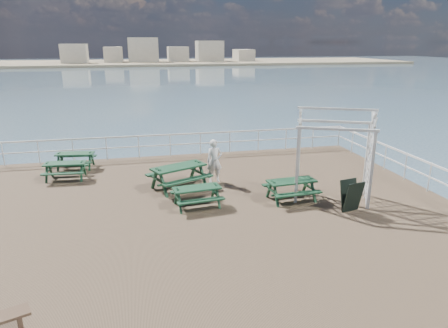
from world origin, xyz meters
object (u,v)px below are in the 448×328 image
picnic_table_d (197,192)px  picnic_table_e (291,186)px  picnic_table_a (65,167)px  picnic_table_c (179,172)px  person (214,161)px  picnic_table_b (75,157)px  trellis_arbor (333,160)px

picnic_table_d → picnic_table_e: size_ratio=0.96×
picnic_table_a → picnic_table_d: size_ratio=0.99×
picnic_table_a → picnic_table_c: 4.78m
picnic_table_e → person: person is taller
picnic_table_a → person: size_ratio=1.00×
picnic_table_c → picnic_table_e: picnic_table_c is taller
picnic_table_c → person: 1.52m
picnic_table_b → trellis_arbor: size_ratio=0.54×
picnic_table_e → person: size_ratio=1.05×
picnic_table_b → picnic_table_c: picnic_table_c is taller
picnic_table_a → person: person is taller
picnic_table_d → picnic_table_e: (3.29, -0.14, 0.03)m
picnic_table_b → picnic_table_e: picnic_table_e is taller
picnic_table_c → person: person is taller
picnic_table_d → person: 2.55m
picnic_table_d → person: person is taller
picnic_table_b → picnic_table_d: 7.01m
picnic_table_b → trellis_arbor: bearing=-24.3°
picnic_table_a → picnic_table_b: size_ratio=0.97×
trellis_arbor → picnic_table_b: bearing=173.0°
picnic_table_a → person: 6.00m
picnic_table_b → picnic_table_e: 9.54m
picnic_table_b → picnic_table_c: (4.13, -3.47, 0.14)m
picnic_table_a → picnic_table_b: (0.20, 1.44, -0.00)m
picnic_table_c → person: (1.44, 0.42, 0.22)m
person → picnic_table_c: bearing=-166.9°
trellis_arbor → person: 4.52m
picnic_table_a → picnic_table_d: 6.13m
picnic_table_d → trellis_arbor: size_ratio=0.53×
picnic_table_c → picnic_table_d: 1.93m
picnic_table_a → trellis_arbor: (9.40, -4.23, 0.93)m
picnic_table_b → picnic_table_e: size_ratio=0.97×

